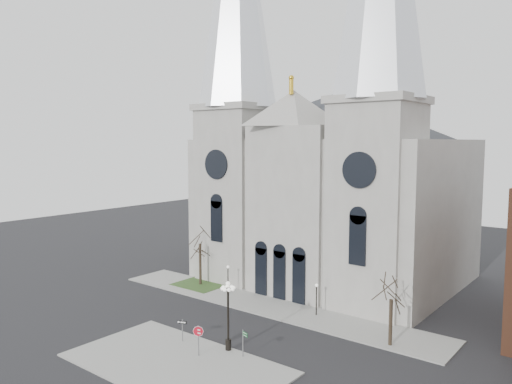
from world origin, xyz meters
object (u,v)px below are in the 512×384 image
Objects in this scene: stop_sign at (198,334)px; street_name_sign at (243,341)px; globe_lamp at (228,307)px; one_way_sign at (182,326)px.

stop_sign reaches higher than street_name_sign.
globe_lamp is 5.14m from one_way_sign.
globe_lamp is 3.01× the size of one_way_sign.
one_way_sign is at bearing -156.65° from street_name_sign.
street_name_sign is (6.30, 0.88, -0.03)m from one_way_sign.
one_way_sign is (-3.23, 1.24, -0.45)m from stop_sign.
globe_lamp is at bearing -10.00° from one_way_sign.
stop_sign is 3.76m from street_name_sign.
stop_sign is 1.13× the size of street_name_sign.
globe_lamp reaches higher than street_name_sign.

